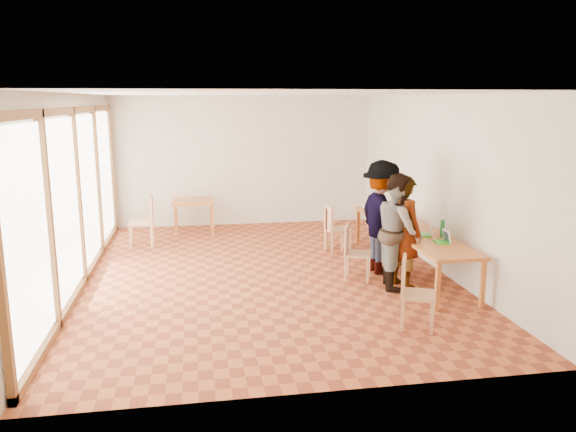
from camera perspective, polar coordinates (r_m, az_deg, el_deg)
name	(u,v)px	position (r m, az deg, el deg)	size (l,w,h in m)	color
ground	(265,274)	(9.60, -2.31, -5.90)	(8.00, 8.00, 0.00)	#AB5229
wall_back	(243,161)	(13.20, -4.56, 5.59)	(6.00, 0.10, 3.00)	beige
wall_front	(317,250)	(5.39, 2.94, -3.42)	(6.00, 0.10, 3.00)	beige
wall_right	(436,182)	(10.07, 14.83, 3.32)	(0.10, 8.00, 3.00)	beige
window_wall	(77,192)	(9.37, -20.67, 2.34)	(0.10, 8.00, 3.00)	white
ceiling	(264,92)	(9.15, -2.47, 12.43)	(6.00, 8.00, 0.04)	white
communal_table	(410,230)	(9.90, 12.26, -1.39)	(0.80, 4.00, 0.75)	#C4722B
side_table	(194,204)	(12.48, -9.58, 1.25)	(0.90, 0.90, 0.75)	#C4722B
chair_near	(411,285)	(7.45, 12.36, -6.86)	(0.57, 0.57, 0.49)	#E0A570
chair_mid	(352,246)	(9.25, 6.51, -3.09)	(0.54, 0.54, 0.48)	#E0A570
chair_far	(334,223)	(10.91, 4.69, -0.76)	(0.44, 0.44, 0.48)	#E0A570
chair_empty	(331,223)	(11.12, 4.35, -0.73)	(0.51, 0.51, 0.44)	#E0A570
chair_spare	(146,215)	(11.63, -14.19, 0.08)	(0.49, 0.49, 0.55)	#E0A570
person_near	(405,232)	(8.92, 11.76, -1.61)	(0.65, 0.42, 1.77)	gray
person_mid	(399,231)	(8.94, 11.22, -1.47)	(0.88, 0.68, 1.80)	gray
person_far	(382,217)	(9.60, 9.52, -0.12)	(1.24, 0.71, 1.92)	gray
laptop_near	(444,239)	(8.95, 15.57, -2.28)	(0.21, 0.24, 0.20)	green
laptop_mid	(428,233)	(9.32, 14.06, -1.65)	(0.29, 0.30, 0.20)	green
laptop_far	(398,219)	(10.27, 11.14, -0.28)	(0.28, 0.30, 0.21)	green
yellow_mug	(380,205)	(11.58, 9.31, 1.08)	(0.12, 0.12, 0.09)	yellow
green_bottle	(442,228)	(9.30, 15.40, -1.22)	(0.07, 0.07, 0.28)	#1A7637
clear_glass	(365,206)	(11.52, 7.80, 1.06)	(0.07, 0.07, 0.09)	silver
condiment_cup	(404,219)	(10.37, 11.66, -0.34)	(0.08, 0.08, 0.06)	white
pink_phone	(411,222)	(10.33, 12.37, -0.55)	(0.05, 0.10, 0.01)	#D6358C
black_pouch	(408,228)	(9.63, 12.06, -1.19)	(0.16, 0.26, 0.09)	black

